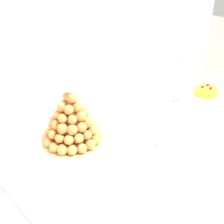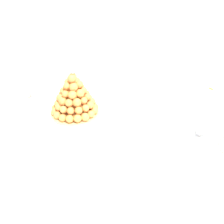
% 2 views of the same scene
% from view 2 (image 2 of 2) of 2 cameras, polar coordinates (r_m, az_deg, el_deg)
% --- Properties ---
extents(buffet_table, '(1.55, 0.96, 0.77)m').
position_cam_2_polar(buffet_table, '(1.09, -3.46, -9.21)').
color(buffet_table, brown).
rests_on(buffet_table, ground_plane).
extents(serving_tray, '(0.62, 0.43, 0.02)m').
position_cam_2_polar(serving_tray, '(1.11, -9.55, -2.97)').
color(serving_tray, white).
rests_on(serving_tray, buffet_table).
extents(croquembouche, '(0.23, 0.23, 0.23)m').
position_cam_2_polar(croquembouche, '(1.14, -8.76, 3.53)').
color(croquembouche, tan).
rests_on(croquembouche, serving_tray).
extents(dessert_cup_left, '(0.06, 0.06, 0.05)m').
position_cam_2_polar(dessert_cup_left, '(1.10, -23.63, -4.11)').
color(dessert_cup_left, silver).
rests_on(dessert_cup_left, serving_tray).
extents(dessert_cup_mid_left, '(0.05, 0.05, 0.06)m').
position_cam_2_polar(dessert_cup_mid_left, '(0.99, -12.28, -5.67)').
color(dessert_cup_mid_left, silver).
rests_on(dessert_cup_mid_left, serving_tray).
extents(dessert_cup_centre, '(0.06, 0.06, 0.05)m').
position_cam_2_polar(dessert_cup_centre, '(0.93, 0.61, -8.17)').
color(dessert_cup_centre, silver).
rests_on(dessert_cup_centre, serving_tray).
extents(creme_brulee_ramekin, '(0.08, 0.08, 0.02)m').
position_cam_2_polar(creme_brulee_ramekin, '(1.17, -18.77, -1.41)').
color(creme_brulee_ramekin, white).
rests_on(creme_brulee_ramekin, serving_tray).
extents(macaron_goblet, '(0.11, 0.11, 0.23)m').
position_cam_2_polar(macaron_goblet, '(1.02, 20.43, 1.09)').
color(macaron_goblet, white).
rests_on(macaron_goblet, buffet_table).
extents(wine_glass, '(0.08, 0.08, 0.15)m').
position_cam_2_polar(wine_glass, '(1.29, -19.99, 6.15)').
color(wine_glass, silver).
rests_on(wine_glass, buffet_table).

